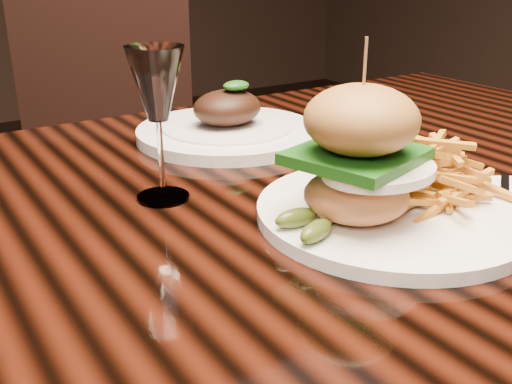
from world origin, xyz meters
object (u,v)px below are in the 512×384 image
dining_table (246,249)px  burger_plate (392,175)px  chair_far (113,152)px  wine_glass (157,89)px  far_dish (228,127)px

dining_table → burger_plate: bearing=-58.8°
dining_table → burger_plate: (0.09, -0.15, 0.13)m
dining_table → chair_far: 0.91m
wine_glass → far_dish: wine_glass is taller
burger_plate → wine_glass: size_ratio=1.67×
dining_table → wine_glass: size_ratio=8.76×
dining_table → chair_far: (0.14, 0.89, -0.13)m
wine_glass → chair_far: bearing=74.8°
burger_plate → wine_glass: bearing=128.8°
wine_glass → chair_far: (0.23, 0.84, -0.35)m
dining_table → wine_glass: (-0.09, 0.04, 0.21)m
dining_table → far_dish: size_ratio=5.49×
burger_plate → far_dish: burger_plate is taller
dining_table → burger_plate: burger_plate is taller
dining_table → wine_glass: 0.23m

